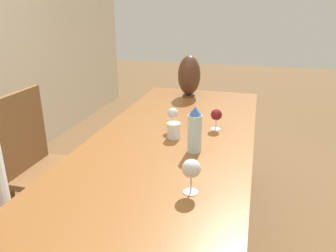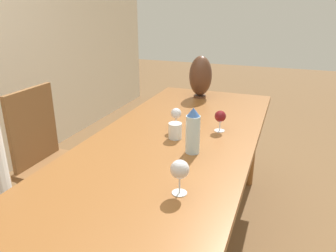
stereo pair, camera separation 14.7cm
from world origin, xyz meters
TOP-DOWN VIEW (x-y plane):
  - dining_table at (0.00, 0.00)m, footprint 2.72×0.87m
  - water_bottle at (0.14, -0.15)m, footprint 0.07×0.07m
  - water_tumbler at (0.28, -0.01)m, footprint 0.07×0.07m
  - vase at (1.14, 0.09)m, footprint 0.17×0.17m
  - wine_glass_0 at (0.40, 0.03)m, footprint 0.06×0.06m
  - wine_glass_2 at (0.47, -0.21)m, footprint 0.07×0.07m
  - wine_glass_3 at (-0.24, -0.21)m, footprint 0.07×0.07m
  - chair_far at (0.25, 0.83)m, footprint 0.44×0.44m

SIDE VIEW (x-z plane):
  - chair_far at x=0.25m, z-range 0.03..0.98m
  - dining_table at x=0.00m, z-range 0.31..1.07m
  - water_tumbler at x=0.28m, z-range 0.76..0.84m
  - wine_glass_2 at x=0.47m, z-range 0.78..0.90m
  - wine_glass_0 at x=0.40m, z-range 0.79..0.92m
  - wine_glass_3 at x=-0.24m, z-range 0.79..0.93m
  - water_bottle at x=0.14m, z-range 0.75..0.99m
  - vase at x=1.14m, z-range 0.76..1.08m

